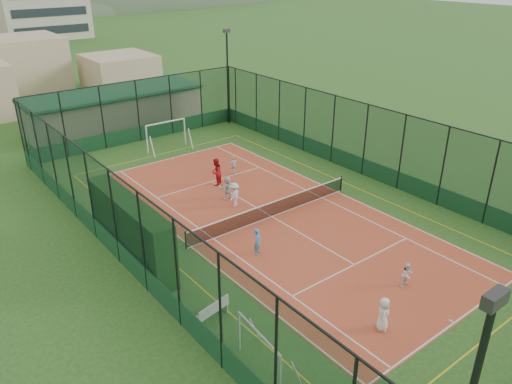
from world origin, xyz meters
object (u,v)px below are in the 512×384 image
Objects in this scene: child_far_back at (228,188)px; child_far_left at (234,195)px; futsal_goal_near at (258,352)px; child_far_right at (234,165)px; futsal_goal_far at (166,136)px; floodlight_ne at (228,78)px; coach at (216,172)px; child_near_right at (407,275)px; white_bench at (212,310)px; child_near_left at (383,314)px; clubhouse at (114,109)px; child_near_mid at (258,242)px.

child_far_left is at bearing 69.24° from child_far_back.
futsal_goal_near is 2.14× the size of child_far_right.
child_far_back is at bearing -96.23° from futsal_goal_far.
futsal_goal_far is 2.64× the size of child_far_right.
child_far_back is at bearing -125.33° from floodlight_ne.
child_near_right is at bearing 58.43° from coach.
child_far_back is 2.31m from coach.
futsal_goal_far is (8.55, 19.39, 0.62)m from white_bench.
futsal_goal_far is 24.41m from child_near_left.
child_near_left reaches higher than child_near_right.
child_near_left is at bearing 82.44° from child_far_right.
clubhouse is 15.60m from child_far_right.
child_near_right is 0.93× the size of child_far_right.
white_bench is 5.44m from child_near_mid.
futsal_goal_near is 7.99m from child_near_mid.
floodlight_ne is at bearing -132.37° from child_far_back.
floodlight_ne reaches higher than child_near_mid.
child_near_left is (5.38, -1.30, -0.13)m from futsal_goal_near.
white_bench is 11.54m from child_far_back.
floodlight_ne is 14.20m from coach.
clubhouse is at bearing 45.51° from child_near_left.
child_near_left reaches higher than white_bench.
coach is at bearing -112.71° from child_far_back.
white_bench is 0.93× the size of coach.
clubhouse is 28.59m from white_bench.
child_far_left is (-1.67, -11.45, -0.33)m from futsal_goal_far.
child_near_mid is at bearing -101.79° from futsal_goal_far.
child_near_right is at bearing 88.42° from child_far_back.
child_far_left is 1.18× the size of child_far_right.
child_near_right is 12.65m from child_far_back.
floodlight_ne is 10.47m from clubhouse.
floodlight_ne is 29.33m from child_near_left.
white_bench is at bearing -112.35° from futsal_goal_far.
child_near_right is at bearing 92.74° from child_far_right.
child_far_right is at bearing -79.15° from futsal_goal_far.
futsal_goal_far is 22.94m from child_near_right.
child_near_left is at bearing -112.79° from floodlight_ne.
child_far_back is at bearing -25.46° from futsal_goal_near.
floodlight_ne is 2.99× the size of futsal_goal_near.
white_bench is 7.00m from child_near_left.
white_bench is (-16.40, -22.08, -3.65)m from floodlight_ne.
floodlight_ne is 6.91× the size of child_near_right.
child_far_left is at bearing -92.68° from clubhouse.
child_near_left is (-2.69, -32.26, -0.82)m from clubhouse.
clubhouse is at bearing 51.19° from child_near_mid.
child_far_back reaches higher than white_bench.
floodlight_ne reaches higher than white_bench.
coach reaches higher than child_far_left.
child_far_back is at bearing 41.86° from child_near_left.
white_bench is 1.14× the size of child_far_back.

